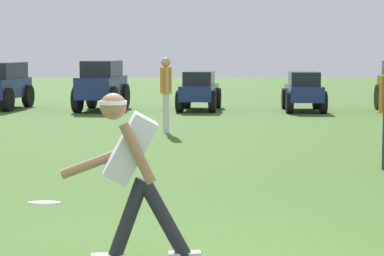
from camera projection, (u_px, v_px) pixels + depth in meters
The scene contains 7 objects.
frisbee_thrower at pixel (132, 169), 5.94m from camera, with size 1.16×0.47×1.39m.
frisbee_in_flight at pixel (45, 203), 6.09m from camera, with size 0.28×0.28×0.05m.
teammate_midfield at pixel (166, 87), 15.42m from camera, with size 0.27×0.50×1.56m.
parked_car_slot_a at pixel (2, 84), 21.62m from camera, with size 1.28×2.45×1.34m.
parked_car_slot_b at pixel (102, 84), 21.05m from camera, with size 1.29×2.40×1.40m.
parked_car_slot_c at pixel (199, 90), 21.13m from camera, with size 1.21×2.25×1.10m.
parked_car_slot_d at pixel (304, 91), 20.83m from camera, with size 1.12×2.22×1.10m.
Camera 1 is at (0.41, -5.36, 1.74)m, focal length 70.00 mm.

